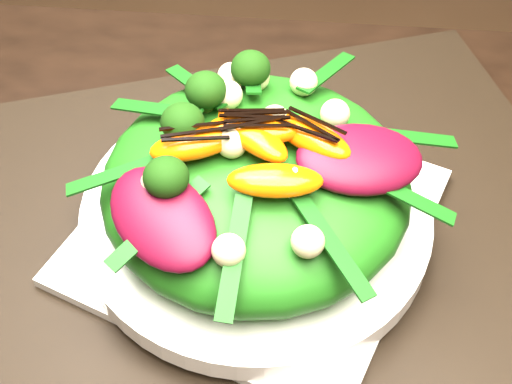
# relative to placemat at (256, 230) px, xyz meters

# --- Properties ---
(placemat) EXTENTS (0.62, 0.55, 0.00)m
(placemat) POSITION_rel_placemat_xyz_m (0.00, 0.00, 0.00)
(placemat) COLOR black
(placemat) RESTS_ON dining_table
(plate_base) EXTENTS (0.31, 0.31, 0.01)m
(plate_base) POSITION_rel_placemat_xyz_m (0.00, 0.00, 0.01)
(plate_base) COLOR silver
(plate_base) RESTS_ON placemat
(salad_bowl) EXTENTS (0.32, 0.32, 0.02)m
(salad_bowl) POSITION_rel_placemat_xyz_m (0.00, 0.00, 0.02)
(salad_bowl) COLOR silver
(salad_bowl) RESTS_ON plate_base
(lettuce_mound) EXTENTS (0.27, 0.27, 0.07)m
(lettuce_mound) POSITION_rel_placemat_xyz_m (0.00, -0.00, 0.06)
(lettuce_mound) COLOR #1F6012
(lettuce_mound) RESTS_ON salad_bowl
(radicchio_leaf) EXTENTS (0.10, 0.07, 0.02)m
(radicchio_leaf) POSITION_rel_placemat_xyz_m (0.07, -0.01, 0.09)
(radicchio_leaf) COLOR #480717
(radicchio_leaf) RESTS_ON lettuce_mound
(orange_segment) EXTENTS (0.06, 0.03, 0.02)m
(orange_segment) POSITION_rel_placemat_xyz_m (-0.02, 0.02, 0.10)
(orange_segment) COLOR #FD5704
(orange_segment) RESTS_ON lettuce_mound
(broccoli_floret) EXTENTS (0.05, 0.05, 0.04)m
(broccoli_floret) POSITION_rel_placemat_xyz_m (-0.07, 0.03, 0.10)
(broccoli_floret) COLOR #153509
(broccoli_floret) RESTS_ON lettuce_mound
(macadamia_nut) EXTENTS (0.03, 0.03, 0.02)m
(macadamia_nut) POSITION_rel_placemat_xyz_m (0.04, -0.03, 0.10)
(macadamia_nut) COLOR beige
(macadamia_nut) RESTS_ON lettuce_mound
(balsamic_drizzle) EXTENTS (0.04, 0.01, 0.00)m
(balsamic_drizzle) POSITION_rel_placemat_xyz_m (-0.02, 0.02, 0.11)
(balsamic_drizzle) COLOR black
(balsamic_drizzle) RESTS_ON orange_segment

